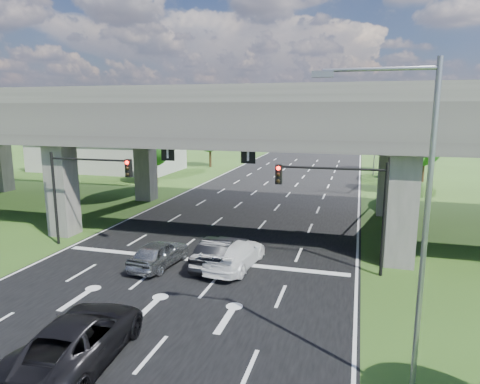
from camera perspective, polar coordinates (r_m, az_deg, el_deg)
The scene contains 19 objects.
ground at distance 22.18m, azimuth -8.71°, elevation -12.05°, with size 160.00×160.00×0.00m, color #2B4716.
road at distance 31.02m, azimuth -1.09°, elevation -5.12°, with size 18.00×120.00×0.03m, color black.
overpass at distance 31.72m, azimuth -0.09°, elevation 9.73°, with size 80.00×15.00×10.00m.
warehouse at distance 64.08m, azimuth -17.19°, elevation 4.60°, with size 20.00×10.00×4.00m, color #9E9E99.
signal_right at distance 22.92m, azimuth 13.40°, elevation -0.49°, with size 5.76×0.54×6.00m.
signal_left at distance 28.18m, azimuth -20.26°, elevation 1.25°, with size 5.76×0.54×6.00m.
streetlight_near at distance 12.92m, azimuth 21.92°, elevation -2.30°, with size 3.38×0.25×10.00m.
streetlight_far at distance 42.64m, azimuth 17.75°, elevation 6.76°, with size 3.38×0.25×10.00m.
streetlight_beyond at distance 58.61m, azimuth 17.26°, elevation 7.81°, with size 3.38×0.25×10.00m.
tree_left_near at distance 50.06m, azimuth -11.26°, elevation 6.45°, with size 4.50×4.50×7.80m.
tree_left_mid at distance 58.58m, azimuth -10.33°, elevation 6.49°, with size 3.91×3.90×6.76m.
tree_left_far at distance 64.34m, azimuth -3.99°, elevation 7.89°, with size 4.80×4.80×8.32m.
tree_right_near at distance 46.92m, azimuth 21.11°, elevation 5.23°, with size 4.20×4.20×7.28m.
tree_right_mid at distance 55.21m, azimuth 23.46°, elevation 5.49°, with size 3.91×3.90×6.76m.
tree_right_far at distance 62.74m, azimuth 18.91°, elevation 6.96°, with size 4.50×4.50×7.80m.
car_silver at distance 24.30m, azimuth -10.74°, elevation -8.06°, with size 1.77×4.40×1.50m, color gray.
car_dark at distance 23.97m, azimuth -2.48°, elevation -7.96°, with size 1.73×4.97×1.64m, color black.
car_white at distance 23.77m, azimuth -0.71°, elevation -8.23°, with size 2.17×5.34×1.55m, color white.
car_trailing at distance 16.56m, azimuth -20.63°, elevation -17.79°, with size 2.75×5.96×1.66m, color black.
Camera 1 is at (8.60, -18.52, 8.65)m, focal length 32.00 mm.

